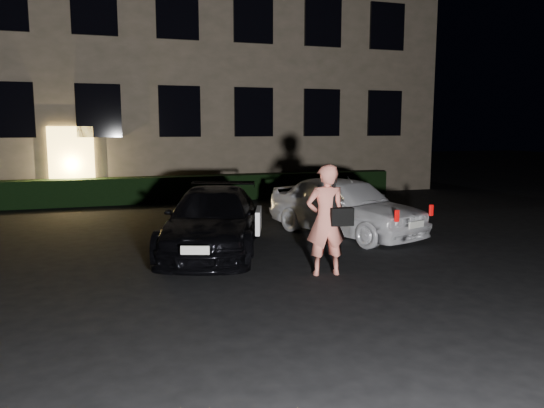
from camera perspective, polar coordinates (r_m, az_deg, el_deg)
name	(u,v)px	position (r m, az deg, el deg)	size (l,w,h in m)	color
ground	(288,293)	(8.09, 1.79, -9.50)	(80.00, 80.00, 0.00)	black
building	(163,39)	(22.67, -11.61, 17.04)	(20.00, 8.11, 12.00)	brown
hedge	(183,189)	(18.06, -9.50, 1.63)	(15.00, 0.70, 0.85)	black
sedan	(213,221)	(10.62, -6.38, -1.78)	(3.05, 4.65, 1.25)	black
hatch	(345,205)	(12.32, 7.85, -0.15)	(2.96, 4.34, 1.37)	white
man	(326,220)	(8.88, 5.86, -1.70)	(0.78, 0.52, 1.87)	#DD7764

